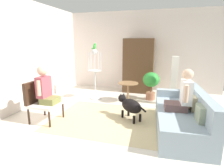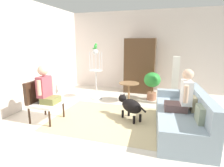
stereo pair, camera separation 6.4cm
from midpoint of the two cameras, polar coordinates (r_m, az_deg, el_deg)
ground_plane at (r=4.27m, az=1.61°, el=-11.50°), size 7.17×7.17×0.00m
back_wall at (r=6.89m, az=8.08°, el=10.03°), size 5.85×0.12×2.87m
left_wall at (r=5.47m, az=-26.10°, el=8.17°), size 0.12×6.57×2.87m
area_rug at (r=4.29m, az=0.94°, el=-11.33°), size 2.92×2.02×0.01m
couch at (r=3.94m, az=20.92°, el=-9.84°), size 1.03×2.04×0.83m
armchair at (r=4.42m, az=-21.96°, el=-4.39°), size 0.62×0.64×0.92m
person_on_couch at (r=3.76m, az=20.89°, el=-3.25°), size 0.50×0.50×0.82m
person_on_armchair at (r=4.26m, az=-20.66°, el=-1.10°), size 0.43×0.51×0.85m
round_end_table at (r=5.42m, az=4.74°, el=-1.83°), size 0.59×0.59×0.59m
dog at (r=4.23m, az=5.34°, el=-6.88°), size 0.73×0.64×0.55m
bird_cage_stand at (r=5.67m, az=-5.71°, el=3.18°), size 0.41×0.41×1.56m
parrot at (r=5.59m, az=-5.87°, el=11.55°), size 0.17×0.10×0.17m
potted_plant at (r=5.71m, az=11.88°, el=0.49°), size 0.51×0.51×0.87m
column_lamp at (r=5.37m, az=18.55°, el=0.65°), size 0.20×0.20×1.39m
armoire_cabinet at (r=6.52m, az=8.05°, el=5.54°), size 1.05×0.56×1.89m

